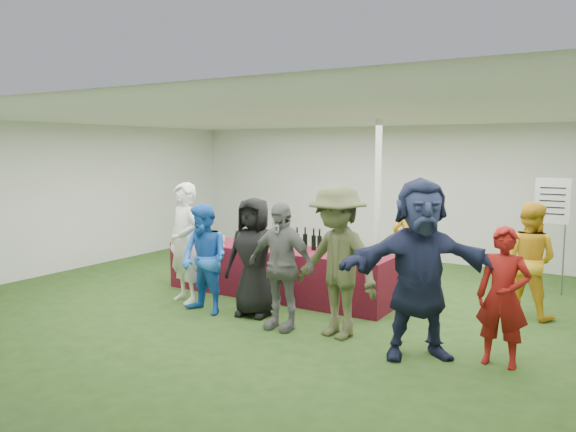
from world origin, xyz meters
The scene contains 18 objects.
ground centered at (0.00, 0.00, 0.00)m, with size 60.00×60.00×0.00m, color #284719.
tent centered at (0.50, 1.20, 1.35)m, with size 10.00×10.00×10.00m.
serving_table centered at (-0.69, 0.14, 0.38)m, with size 3.60×0.80×0.75m, color maroon.
wine_bottles centered at (-0.08, 0.28, 0.87)m, with size 0.70×0.14×0.32m.
wine_glasses centered at (-1.18, -0.12, 0.86)m, with size 2.69×0.12×0.16m.
water_bottle centered at (-0.73, 0.22, 0.85)m, with size 0.07×0.07×0.23m.
bar_towel centered at (0.85, 0.19, 0.77)m, with size 0.25×0.18×0.03m, color white.
dump_bucket centered at (0.88, -0.08, 0.84)m, with size 0.22×0.22×0.18m, color slate.
wine_list_sign centered at (2.83, 2.49, 1.32)m, with size 0.50×0.03×1.80m.
staff_pourer centered at (1.18, 0.87, 0.81)m, with size 0.59×0.39×1.62m, color #C58E12.
staff_back centered at (2.73, 1.01, 0.77)m, with size 0.75×0.59×1.55m, color gold.
customer_0 centered at (-1.67, -0.82, 0.88)m, with size 0.64×0.42×1.76m, color white.
customer_1 centered at (-1.05, -1.11, 0.75)m, with size 0.73×0.57×1.50m, color blue.
customer_2 centered at (-0.43, -0.84, 0.80)m, with size 0.78×0.51×1.60m, color black.
customer_3 centered at (0.18, -1.13, 0.80)m, with size 0.94×0.39×1.60m, color slate.
customer_4 centered at (0.92, -1.05, 0.91)m, with size 1.18×0.68×1.83m, color #484C2C.
customer_5 centered at (1.96, -1.18, 0.97)m, with size 1.80×0.57×1.94m, color #1C2341.
customer_6 centered at (2.78, -0.97, 0.73)m, with size 0.53×0.35×1.46m, color maroon.
Camera 1 is at (3.81, -6.93, 2.25)m, focal length 35.00 mm.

